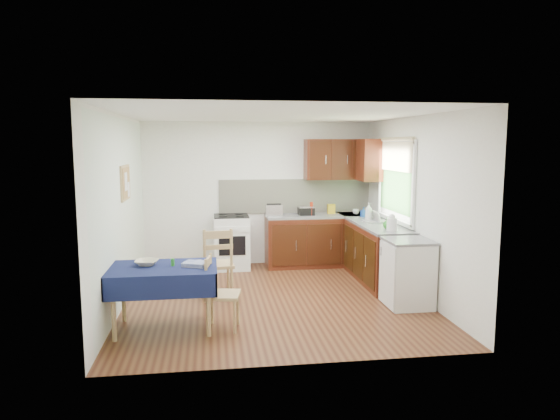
{
  "coord_description": "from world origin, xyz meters",
  "views": [
    {
      "loc": [
        -0.84,
        -6.61,
        2.11
      ],
      "look_at": [
        0.12,
        0.24,
        1.2
      ],
      "focal_mm": 32.0,
      "sensor_mm": 36.0,
      "label": 1
    }
  ],
  "objects": [
    {
      "name": "wall_left",
      "position": [
        -2.0,
        0.0,
        1.25
      ],
      "size": [
        0.02,
        4.2,
        2.5
      ],
      "primitive_type": "cube",
      "color": "white",
      "rests_on": "ground"
    },
    {
      "name": "splashback",
      "position": [
        0.65,
        2.08,
        1.2
      ],
      "size": [
        2.7,
        0.02,
        0.6
      ],
      "primitive_type": "cube",
      "color": "beige",
      "rests_on": "wall_back"
    },
    {
      "name": "tea_towel",
      "position": [
        -1.02,
        -0.96,
        0.75
      ],
      "size": [
        0.32,
        0.29,
        0.05
      ],
      "primitive_type": "cube",
      "rotation": [
        0.0,
        0.0,
        -0.38
      ],
      "color": "navy",
      "rests_on": "dining_table"
    },
    {
      "name": "ceiling",
      "position": [
        0.0,
        0.0,
        2.5
      ],
      "size": [
        4.0,
        4.2,
        0.02
      ],
      "primitive_type": "cube",
      "color": "white",
      "rests_on": "wall_back"
    },
    {
      "name": "plate_bowl",
      "position": [
        -1.58,
        -0.85,
        0.76
      ],
      "size": [
        0.31,
        0.31,
        0.06
      ],
      "primitive_type": "imported",
      "rotation": [
        0.0,
        0.0,
        -0.2
      ],
      "color": "beige",
      "rests_on": "dining_table"
    },
    {
      "name": "worktop_corner",
      "position": [
        1.7,
        1.8,
        0.88
      ],
      "size": [
        0.6,
        0.6,
        0.04
      ],
      "primitive_type": "cube",
      "color": "slate",
      "rests_on": "base_cabinets"
    },
    {
      "name": "window",
      "position": [
        1.97,
        0.7,
        1.65
      ],
      "size": [
        0.04,
        1.48,
        1.26
      ],
      "color": "#274E20",
      "rests_on": "wall_right"
    },
    {
      "name": "sandwich_press",
      "position": [
        0.79,
        1.79,
        0.98
      ],
      "size": [
        0.27,
        0.23,
        0.16
      ],
      "rotation": [
        0.0,
        0.0,
        0.27
      ],
      "color": "black",
      "rests_on": "worktop_back"
    },
    {
      "name": "dish_rack",
      "position": [
        1.72,
        0.84,
        0.92
      ],
      "size": [
        0.37,
        0.28,
        0.18
      ],
      "rotation": [
        0.0,
        0.0,
        -0.22
      ],
      "color": "gray",
      "rests_on": "worktop_right"
    },
    {
      "name": "corkboard",
      "position": [
        -1.97,
        0.3,
        1.6
      ],
      "size": [
        0.04,
        0.62,
        0.47
      ],
      "color": "tan",
      "rests_on": "wall_left"
    },
    {
      "name": "yellow_packet",
      "position": [
        1.26,
        1.87,
        0.98
      ],
      "size": [
        0.14,
        0.11,
        0.17
      ],
      "primitive_type": "cube",
      "rotation": [
        0.0,
        0.0,
        -0.24
      ],
      "color": "gold",
      "rests_on": "worktop_back"
    },
    {
      "name": "soap_bottle_c",
      "position": [
        1.69,
        0.23,
        0.98
      ],
      "size": [
        0.16,
        0.16,
        0.16
      ],
      "primitive_type": "imported",
      "rotation": [
        0.0,
        0.0,
        3.46
      ],
      "color": "#2B9027",
      "rests_on": "worktop_right"
    },
    {
      "name": "soap_bottle_a",
      "position": [
        1.65,
        0.97,
        1.05
      ],
      "size": [
        0.14,
        0.15,
        0.29
      ],
      "primitive_type": "imported",
      "rotation": [
        0.0,
        0.0,
        0.36
      ],
      "color": "white",
      "rests_on": "worktop_right"
    },
    {
      "name": "upper_cabinets",
      "position": [
        1.52,
        1.8,
        1.85
      ],
      "size": [
        1.2,
        0.85,
        0.7
      ],
      "color": "#371309",
      "rests_on": "wall_back"
    },
    {
      "name": "cup",
      "position": [
        1.67,
        1.74,
        0.94
      ],
      "size": [
        0.13,
        0.13,
        0.09
      ],
      "primitive_type": "imported",
      "rotation": [
        0.0,
        0.0,
        -0.2
      ],
      "color": "silver",
      "rests_on": "worktop_back"
    },
    {
      "name": "fridge",
      "position": [
        1.7,
        -0.55,
        0.44
      ],
      "size": [
        0.58,
        0.6,
        0.89
      ],
      "color": "white",
      "rests_on": "ground"
    },
    {
      "name": "wall_back",
      "position": [
        0.0,
        2.1,
        1.25
      ],
      "size": [
        4.0,
        0.02,
        2.5
      ],
      "primitive_type": "cube",
      "color": "white",
      "rests_on": "ground"
    },
    {
      "name": "wall_front",
      "position": [
        0.0,
        -2.1,
        1.25
      ],
      "size": [
        4.0,
        0.02,
        2.5
      ],
      "primitive_type": "cube",
      "color": "white",
      "rests_on": "ground"
    },
    {
      "name": "wall_right",
      "position": [
        2.0,
        0.0,
        1.25
      ],
      "size": [
        0.02,
        4.2,
        2.5
      ],
      "primitive_type": "cube",
      "color": "white",
      "rests_on": "ground"
    },
    {
      "name": "chair_near",
      "position": [
        -0.76,
        -1.04,
        0.45
      ],
      "size": [
        0.44,
        0.44,
        0.85
      ],
      "rotation": [
        0.0,
        0.0,
        1.4
      ],
      "color": "tan",
      "rests_on": "ground"
    },
    {
      "name": "stove",
      "position": [
        -0.5,
        1.8,
        0.46
      ],
      "size": [
        0.6,
        0.61,
        0.92
      ],
      "color": "white",
      "rests_on": "ground"
    },
    {
      "name": "chair_far",
      "position": [
        -0.77,
        0.09,
        0.53
      ],
      "size": [
        0.48,
        0.48,
        1.0
      ],
      "rotation": [
        0.0,
        0.0,
        3.24
      ],
      "color": "tan",
      "rests_on": "ground"
    },
    {
      "name": "floor",
      "position": [
        0.0,
        0.0,
        0.0
      ],
      "size": [
        4.2,
        4.2,
        0.0
      ],
      "primitive_type": "plane",
      "color": "#452012",
      "rests_on": "ground"
    },
    {
      "name": "worktop_back",
      "position": [
        1.05,
        1.8,
        0.88
      ],
      "size": [
        1.9,
        0.6,
        0.04
      ],
      "primitive_type": "cube",
      "color": "slate",
      "rests_on": "base_cabinets"
    },
    {
      "name": "sauce_bottle",
      "position": [
        0.87,
        1.7,
        1.02
      ],
      "size": [
        0.05,
        0.05,
        0.23
      ],
      "primitive_type": "cylinder",
      "color": "red",
      "rests_on": "worktop_back"
    },
    {
      "name": "dining_table",
      "position": [
        -1.39,
        -0.95,
        0.63
      ],
      "size": [
        1.21,
        0.82,
        0.73
      ],
      "rotation": [
        0.0,
        0.0,
        -0.27
      ],
      "color": "#0F163E",
      "rests_on": "ground"
    },
    {
      "name": "worktop_right",
      "position": [
        1.7,
        0.65,
        0.88
      ],
      "size": [
        0.6,
        1.7,
        0.04
      ],
      "primitive_type": "cube",
      "color": "slate",
      "rests_on": "base_cabinets"
    },
    {
      "name": "spice_jar",
      "position": [
        -1.28,
        -0.92,
        0.77
      ],
      "size": [
        0.04,
        0.04,
        0.09
      ],
      "primitive_type": "cylinder",
      "color": "#258927",
      "rests_on": "dining_table"
    },
    {
      "name": "base_cabinets",
      "position": [
        1.36,
        1.26,
        0.43
      ],
      "size": [
        1.9,
        2.3,
        0.86
      ],
      "color": "#371309",
      "rests_on": "ground"
    },
    {
      "name": "toaster",
      "position": [
        0.22,
        1.71,
        1.0
      ],
      "size": [
        0.28,
        0.17,
        0.22
      ],
      "rotation": [
        0.0,
        0.0,
        0.31
      ],
      "color": "silver",
      "rests_on": "worktop_back"
    },
    {
      "name": "soap_bottle_b",
      "position": [
        1.7,
        1.4,
        0.98
      ],
      "size": [
        0.09,
        0.09,
        0.17
      ],
      "primitive_type": "imported",
      "rotation": [
        0.0,
        0.0,
        1.8
      ],
      "color": "#1B439F",
      "rests_on": "worktop_right"
    },
    {
      "name": "kettle",
      "position": [
        1.68,
        0.04,
        1.01
      ],
      "size": [
        0.14,
        0.14,
        0.24
      ],
      "color": "white",
      "rests_on": "worktop_right"
    },
    {
      "name": "book",
      "position": [
        -1.1,
        -0.83,
        0.74
      ],
      "size": [
        0.17,
        0.22,
        0.02
      ],
      "primitive_type": "imported",
      "rotation": [
        0.0,
        0.0,
        0.08
      ],
      "color": "white",
      "rests_on": "dining_table"
    }
  ]
}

